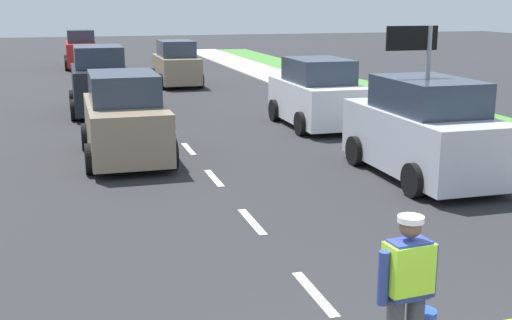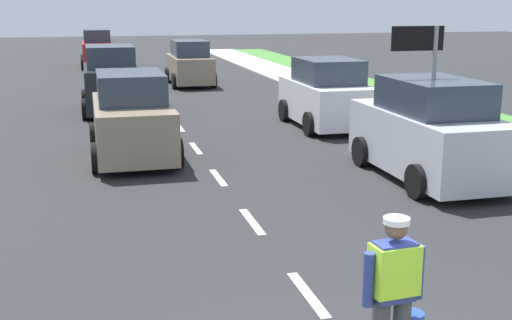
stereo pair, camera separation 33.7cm
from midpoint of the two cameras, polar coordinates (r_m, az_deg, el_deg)
ground_plane at (r=26.20m, az=-9.88°, el=5.18°), size 96.00×96.00×0.00m
sidewalk_right at (r=18.22m, az=17.54°, el=1.15°), size 2.40×72.00×0.14m
lane_center_line at (r=30.35m, az=-10.77°, el=6.26°), size 0.14×46.40×0.01m
road_worker at (r=6.87m, az=11.55°, el=-10.57°), size 0.75×0.42×1.67m
lane_direction_sign at (r=14.32m, az=13.02°, el=7.97°), size 1.16×0.11×3.20m
car_oncoming_third at (r=39.06m, az=-14.99°, el=9.06°), size 1.88×4.08×2.13m
car_oncoming_second at (r=22.97m, az=-13.66°, el=6.47°), size 2.02×3.80×2.25m
car_parked_far at (r=20.04m, az=4.77°, el=5.56°), size 2.07×3.95×2.04m
car_parked_curbside at (r=14.51m, az=13.51°, el=2.37°), size 2.06×4.33×2.13m
car_outgoing_far at (r=30.15m, az=-7.18°, el=8.11°), size 1.90×3.88×1.99m
car_oncoming_lead at (r=16.17m, az=-11.75°, el=3.43°), size 2.01×4.09×2.05m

